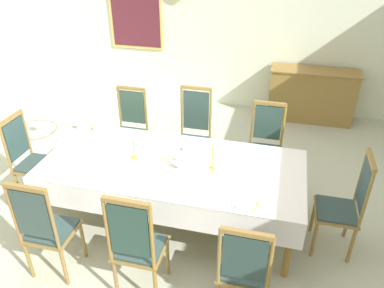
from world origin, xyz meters
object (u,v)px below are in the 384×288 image
(chair_south_b, at_px, (137,244))
(chair_north_b, at_px, (194,133))
(bowl_near_left, at_px, (100,128))
(bowl_near_right, at_px, (243,204))
(soup_tureen, at_px, (182,157))
(candlestick_west, at_px, (134,147))
(chair_south_c, at_px, (244,267))
(chair_head_east, at_px, (345,204))
(framed_painting, at_px, (135,4))
(sideboard, at_px, (311,95))
(chair_south_a, at_px, (46,227))
(chair_north_a, at_px, (130,127))
(chair_head_west, at_px, (30,158))
(spoon_primary, at_px, (92,127))
(dining_table, at_px, (173,169))
(chair_north_c, at_px, (265,144))
(candlestick_east, at_px, (212,157))
(spoon_secondary, at_px, (257,205))

(chair_south_b, distance_m, chair_north_b, 2.06)
(bowl_near_left, bearing_deg, bowl_near_right, -27.71)
(soup_tureen, bearing_deg, bowl_near_right, -34.84)
(candlestick_west, bearing_deg, bowl_near_left, 142.56)
(chair_south_c, relative_size, candlestick_west, 3.08)
(chair_south_c, relative_size, chair_head_east, 0.93)
(candlestick_west, bearing_deg, bowl_near_right, -21.76)
(chair_head_east, bearing_deg, framed_painting, 46.04)
(bowl_near_left, xyz_separation_m, sideboard, (2.64, 2.58, -0.35))
(chair_south_a, bearing_deg, sideboard, 59.12)
(chair_south_a, height_order, chair_south_b, chair_south_b)
(chair_north_a, distance_m, bowl_near_left, 0.59)
(chair_head_west, relative_size, spoon_primary, 6.34)
(dining_table, distance_m, chair_north_c, 1.38)
(chair_south_c, distance_m, candlestick_east, 1.19)
(candlestick_east, distance_m, bowl_near_left, 1.62)
(soup_tureen, relative_size, candlestick_west, 0.73)
(sideboard, bearing_deg, chair_south_a, 59.12)
(candlestick_east, bearing_deg, chair_north_a, 142.82)
(bowl_near_right, bearing_deg, chair_south_a, -163.28)
(chair_north_a, height_order, chair_south_b, chair_south_b)
(chair_head_west, height_order, candlestick_east, candlestick_east)
(bowl_near_left, bearing_deg, chair_head_west, -144.04)
(chair_north_a, distance_m, bowl_near_right, 2.33)
(spoon_secondary, bearing_deg, candlestick_west, 177.02)
(dining_table, height_order, candlestick_west, candlestick_west)
(chair_head_east, distance_m, bowl_near_right, 1.11)
(dining_table, bearing_deg, spoon_primary, 156.35)
(dining_table, height_order, bowl_near_right, bowl_near_right)
(chair_head_east, xyz_separation_m, soup_tureen, (-1.69, 0.00, 0.30))
(chair_north_c, distance_m, bowl_near_right, 1.55)
(chair_north_b, height_order, framed_painting, framed_painting)
(bowl_near_right, bearing_deg, framed_painting, 123.00)
(chair_head_east, bearing_deg, chair_north_a, 69.30)
(chair_south_a, distance_m, soup_tureen, 1.48)
(chair_north_c, distance_m, soup_tureen, 1.35)
(soup_tureen, height_order, spoon_secondary, soup_tureen)
(sideboard, xyz_separation_m, framed_painting, (-3.22, 0.25, 1.30))
(dining_table, height_order, chair_head_east, chair_head_east)
(bowl_near_left, relative_size, bowl_near_right, 0.96)
(chair_south_a, relative_size, chair_head_east, 1.00)
(chair_head_east, distance_m, bowl_near_left, 2.94)
(chair_north_b, relative_size, candlestick_east, 3.29)
(chair_north_b, bearing_deg, spoon_primary, 22.65)
(chair_head_east, xyz_separation_m, spoon_secondary, (-0.84, -0.48, 0.20))
(chair_south_a, height_order, chair_north_c, chair_south_a)
(chair_north_a, height_order, soup_tureen, chair_north_a)
(chair_south_a, relative_size, candlestick_west, 3.30)
(dining_table, xyz_separation_m, chair_north_a, (-0.92, 1.03, -0.14))
(chair_south_b, distance_m, sideboard, 4.41)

